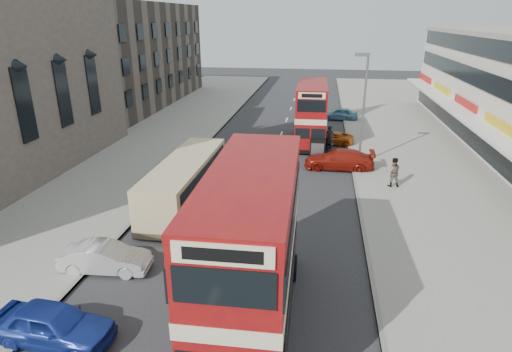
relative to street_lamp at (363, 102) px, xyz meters
The scene contains 18 objects.
ground 19.73m from the street_lamp, 109.92° to the right, with size 160.00×160.00×0.00m, color #28282B.
road_surface 8.33m from the street_lamp, 162.95° to the left, with size 12.00×90.00×0.01m, color #28282B.
pavement_right 7.50m from the street_lamp, 20.06° to the left, with size 12.00×90.00×0.15m, color gray.
pavement_left 19.22m from the street_lamp, behind, with size 12.00×90.00×0.15m, color gray.
kerb_left 13.62m from the street_lamp, behind, with size 0.20×90.00×0.16m, color gray.
kerb_right 5.13m from the street_lamp, 101.90° to the left, with size 0.20×90.00×0.16m, color gray.
brick_terrace 34.86m from the street_lamp, 144.96° to the left, with size 14.00×28.00×12.00m, color #66594C.
street_lamp is the anchor object (origin of this frame).
bus_main 19.05m from the street_lamp, 105.34° to the right, with size 2.99×10.26×5.64m.
bus_second 7.00m from the street_lamp, 124.01° to the left, with size 2.65×9.09×5.00m.
coach 14.04m from the street_lamp, 140.16° to the right, with size 2.58×9.65×2.55m.
car_left_near 23.68m from the street_lamp, 119.44° to the right, with size 1.68×4.17×1.42m, color navy.
car_left_front 20.33m from the street_lamp, 126.49° to the right, with size 1.35×3.87×1.27m, color beige.
car_right_a 4.43m from the street_lamp, 144.85° to the right, with size 2.02×4.98×1.44m, color maroon.
car_right_b 7.19m from the street_lamp, 109.12° to the left, with size 1.77×3.84×1.07m, color #D26415.
car_right_c 15.47m from the street_lamp, 93.64° to the left, with size 1.57×3.91×1.33m, color #5992B3.
pedestrian_near 5.92m from the street_lamp, 66.44° to the right, with size 0.72×0.49×1.95m, color gray.
cyclist 5.16m from the street_lamp, 130.50° to the left, with size 0.87×1.99×2.33m.
Camera 1 is at (3.58, -12.67, 10.43)m, focal length 29.62 mm.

